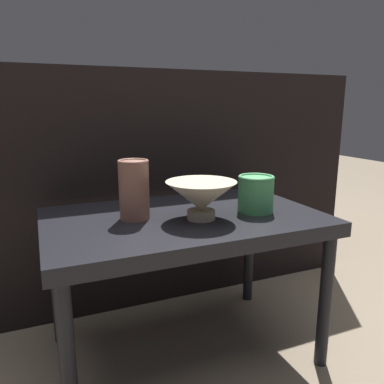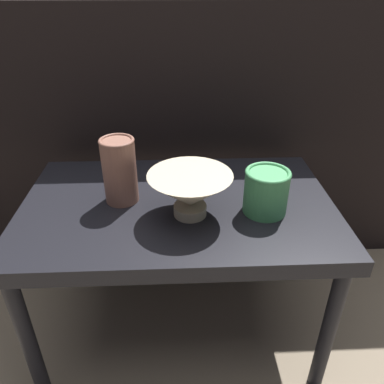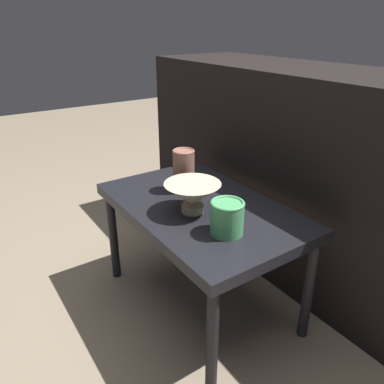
{
  "view_description": "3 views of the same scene",
  "coord_description": "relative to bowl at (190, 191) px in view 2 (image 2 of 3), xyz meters",
  "views": [
    {
      "loc": [
        -0.38,
        -0.95,
        0.75
      ],
      "look_at": [
        -0.01,
        -0.08,
        0.53
      ],
      "focal_mm": 35.0,
      "sensor_mm": 36.0,
      "label": 1
    },
    {
      "loc": [
        -0.0,
        -0.79,
        0.94
      ],
      "look_at": [
        0.03,
        -0.07,
        0.51
      ],
      "focal_mm": 35.0,
      "sensor_mm": 36.0,
      "label": 2
    },
    {
      "loc": [
        0.98,
        -0.7,
        1.04
      ],
      "look_at": [
        0.0,
        -0.04,
        0.5
      ],
      "focal_mm": 35.0,
      "sensor_mm": 36.0,
      "label": 3
    }
  ],
  "objects": [
    {
      "name": "ground_plane",
      "position": [
        -0.03,
        0.06,
        -0.51
      ],
      "size": [
        8.0,
        8.0,
        0.0
      ],
      "primitive_type": "plane",
      "color": "#7F705B"
    },
    {
      "name": "table",
      "position": [
        -0.03,
        0.06,
        -0.11
      ],
      "size": [
        0.77,
        0.49,
        0.44
      ],
      "color": "black",
      "rests_on": "ground_plane"
    },
    {
      "name": "couch_backdrop",
      "position": [
        -0.03,
        0.63,
        -0.07
      ],
      "size": [
        1.75,
        0.5,
        0.87
      ],
      "color": "black",
      "rests_on": "ground_plane"
    },
    {
      "name": "bowl",
      "position": [
        0.0,
        0.0,
        0.0
      ],
      "size": [
        0.19,
        0.19,
        0.11
      ],
      "color": "#C1B293",
      "rests_on": "table"
    },
    {
      "name": "vase_textured_left",
      "position": [
        -0.17,
        0.07,
        0.02
      ],
      "size": [
        0.08,
        0.08,
        0.16
      ],
      "color": "brown",
      "rests_on": "table"
    },
    {
      "name": "vase_colorful_right",
      "position": [
        0.18,
        0.01,
        -0.01
      ],
      "size": [
        0.11,
        0.11,
        0.11
      ],
      "color": "#47995B",
      "rests_on": "table"
    }
  ]
}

